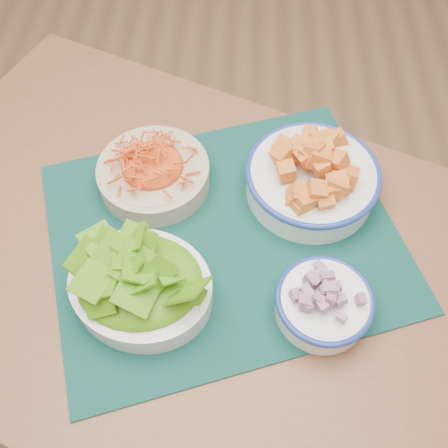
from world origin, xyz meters
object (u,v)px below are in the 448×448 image
at_px(table, 190,280).
at_px(squash_bowl, 313,172).
at_px(placemat, 224,234).
at_px(lettuce_bowl, 140,282).
at_px(onion_bowl, 324,301).
at_px(carrot_bowl, 153,169).

xyz_separation_m(table, squash_bowl, (0.21, 0.13, 0.17)).
bearing_deg(placemat, table, -168.72).
xyz_separation_m(placemat, lettuce_bowl, (-0.12, -0.12, 0.05)).
bearing_deg(placemat, onion_bowl, -59.74).
distance_m(squash_bowl, onion_bowl, 0.23).
distance_m(carrot_bowl, onion_bowl, 0.37).
bearing_deg(carrot_bowl, squash_bowl, -1.43).
bearing_deg(lettuce_bowl, table, 70.62).
height_order(table, carrot_bowl, carrot_bowl).
height_order(table, squash_bowl, squash_bowl).
distance_m(carrot_bowl, lettuce_bowl, 0.23).
xyz_separation_m(placemat, onion_bowl, (0.16, -0.14, 0.04)).
xyz_separation_m(table, onion_bowl, (0.22, -0.10, 0.15)).
distance_m(carrot_bowl, squash_bowl, 0.28).
xyz_separation_m(squash_bowl, onion_bowl, (0.01, -0.23, -0.02)).
xyz_separation_m(carrot_bowl, squash_bowl, (0.28, -0.01, 0.02)).
xyz_separation_m(table, placemat, (0.06, 0.04, 0.11)).
bearing_deg(squash_bowl, table, -147.78).
relative_size(table, lettuce_bowl, 4.99).
distance_m(squash_bowl, lettuce_bowl, 0.35).
distance_m(placemat, onion_bowl, 0.21).
height_order(placemat, lettuce_bowl, lettuce_bowl).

